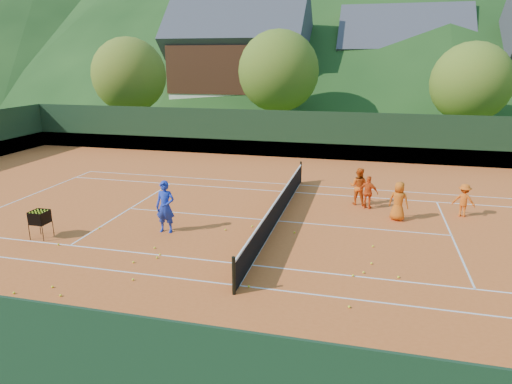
% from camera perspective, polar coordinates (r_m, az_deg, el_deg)
% --- Properties ---
extents(ground, '(400.00, 400.00, 0.00)m').
position_cam_1_polar(ground, '(17.98, 2.70, -3.69)').
color(ground, '#305119').
rests_on(ground, ground).
extents(clay_court, '(40.00, 24.00, 0.02)m').
position_cam_1_polar(clay_court, '(17.97, 2.71, -3.66)').
color(clay_court, '#C95720').
rests_on(clay_court, ground).
extents(coach, '(0.72, 0.48, 1.93)m').
position_cam_1_polar(coach, '(16.86, -11.27, -1.83)').
color(coach, '#1C34B7').
rests_on(coach, clay_court).
extents(student_a, '(0.90, 0.77, 1.63)m').
position_cam_1_polar(student_a, '(20.24, 12.69, 0.70)').
color(student_a, orange).
rests_on(student_a, clay_court).
extents(student_b, '(0.89, 0.55, 1.42)m').
position_cam_1_polar(student_b, '(19.79, 13.86, -0.06)').
color(student_b, '#F25415').
rests_on(student_b, clay_court).
extents(student_c, '(0.87, 0.69, 1.56)m').
position_cam_1_polar(student_c, '(18.67, 17.38, -1.09)').
color(student_c, orange).
rests_on(student_c, clay_court).
extents(student_d, '(0.96, 0.70, 1.34)m').
position_cam_1_polar(student_d, '(20.10, 24.54, -0.95)').
color(student_d, orange).
rests_on(student_d, clay_court).
extents(tennis_ball_0, '(0.07, 0.07, 0.07)m').
position_cam_1_polar(tennis_ball_0, '(14.24, -28.01, -11.07)').
color(tennis_ball_0, '#E4F428').
rests_on(tennis_ball_0, clay_court).
extents(tennis_ball_1, '(0.07, 0.07, 0.07)m').
position_cam_1_polar(tennis_ball_1, '(14.10, 13.30, -9.74)').
color(tennis_ball_1, '#E4F428').
rests_on(tennis_ball_1, clay_court).
extents(tennis_ball_2, '(0.07, 0.07, 0.07)m').
position_cam_1_polar(tennis_ball_2, '(17.01, -3.85, -4.71)').
color(tennis_ball_2, '#E4F428').
rests_on(tennis_ball_2, clay_court).
extents(tennis_ball_3, '(0.07, 0.07, 0.07)m').
position_cam_1_polar(tennis_ball_3, '(12.96, -0.92, -11.72)').
color(tennis_ball_3, '#E4F428').
rests_on(tennis_ball_3, clay_court).
extents(tennis_ball_4, '(0.07, 0.07, 0.07)m').
position_cam_1_polar(tennis_ball_4, '(14.13, -24.10, -10.76)').
color(tennis_ball_4, '#E4F428').
rests_on(tennis_ball_4, clay_court).
extents(tennis_ball_5, '(0.07, 0.07, 0.07)m').
position_cam_1_polar(tennis_ball_5, '(15.77, -12.56, -6.82)').
color(tennis_ball_5, '#E4F428').
rests_on(tennis_ball_5, clay_court).
extents(tennis_ball_6, '(0.07, 0.07, 0.07)m').
position_cam_1_polar(tennis_ball_6, '(16.01, 14.41, -6.59)').
color(tennis_ball_6, '#E4F428').
rests_on(tennis_ball_6, clay_court).
extents(tennis_ball_7, '(0.07, 0.07, 0.07)m').
position_cam_1_polar(tennis_ball_7, '(16.75, 4.82, -5.07)').
color(tennis_ball_7, '#E4F428').
rests_on(tennis_ball_7, clay_court).
extents(tennis_ball_8, '(0.07, 0.07, 0.07)m').
position_cam_1_polar(tennis_ball_8, '(14.08, 17.39, -10.11)').
color(tennis_ball_8, '#E4F428').
rests_on(tennis_ball_8, clay_court).
extents(tennis_ball_10, '(0.07, 0.07, 0.07)m').
position_cam_1_polar(tennis_ball_10, '(13.79, -15.12, -10.51)').
color(tennis_ball_10, '#E4F428').
rests_on(tennis_ball_10, clay_court).
extents(tennis_ball_11, '(0.07, 0.07, 0.07)m').
position_cam_1_polar(tennis_ball_11, '(15.22, -11.92, -7.65)').
color(tennis_ball_11, '#E4F428').
rests_on(tennis_ball_11, clay_court).
extents(tennis_ball_12, '(0.07, 0.07, 0.07)m').
position_cam_1_polar(tennis_ball_12, '(11.24, -15.25, -17.15)').
color(tennis_ball_12, '#E4F428').
rests_on(tennis_ball_12, clay_court).
extents(tennis_ball_13, '(0.07, 0.07, 0.07)m').
position_cam_1_polar(tennis_ball_13, '(13.84, 12.03, -10.18)').
color(tennis_ball_13, '#E4F428').
rests_on(tennis_ball_13, clay_court).
extents(tennis_ball_14, '(0.07, 0.07, 0.07)m').
position_cam_1_polar(tennis_ball_14, '(10.90, -16.41, -18.43)').
color(tennis_ball_14, '#E4F428').
rests_on(tennis_ball_14, clay_court).
extents(tennis_ball_15, '(0.07, 0.07, 0.07)m').
position_cam_1_polar(tennis_ball_15, '(14.88, -15.07, -8.46)').
color(tennis_ball_15, '#E4F428').
rests_on(tennis_ball_15, clay_court).
extents(tennis_ball_16, '(0.07, 0.07, 0.07)m').
position_cam_1_polar(tennis_ball_16, '(10.37, 0.04, -19.64)').
color(tennis_ball_16, '#E4F428').
rests_on(tennis_ball_16, clay_court).
extents(tennis_ball_17, '(0.07, 0.07, 0.07)m').
position_cam_1_polar(tennis_ball_17, '(15.02, -12.28, -8.00)').
color(tennis_ball_17, '#E4F428').
rests_on(tennis_ball_17, clay_court).
extents(tennis_ball_18, '(0.07, 0.07, 0.07)m').
position_cam_1_polar(tennis_ball_18, '(17.29, -0.48, -4.31)').
color(tennis_ball_18, '#E4F428').
rests_on(tennis_ball_18, clay_court).
extents(tennis_ball_19, '(0.07, 0.07, 0.07)m').
position_cam_1_polar(tennis_ball_19, '(17.05, -23.47, -6.03)').
color(tennis_ball_19, '#E4F428').
rests_on(tennis_ball_19, clay_court).
extents(tennis_ball_20, '(0.07, 0.07, 0.07)m').
position_cam_1_polar(tennis_ball_20, '(14.74, 14.23, -8.64)').
color(tennis_ball_20, '#E4F428').
rests_on(tennis_ball_20, clay_court).
extents(tennis_ball_21, '(0.07, 0.07, 0.07)m').
position_cam_1_polar(tennis_ball_21, '(13.57, -23.24, -11.79)').
color(tennis_ball_21, '#E4F428').
rests_on(tennis_ball_21, clay_court).
extents(tennis_ball_22, '(0.07, 0.07, 0.07)m').
position_cam_1_polar(tennis_ball_22, '(12.24, 11.57, -13.88)').
color(tennis_ball_22, '#E4F428').
rests_on(tennis_ball_22, clay_court).
extents(tennis_ball_23, '(0.07, 0.07, 0.07)m').
position_cam_1_polar(tennis_ball_23, '(18.08, -19.04, -4.31)').
color(tennis_ball_23, '#E4F428').
rests_on(tennis_ball_23, clay_court).
extents(court_lines, '(23.83, 11.03, 0.00)m').
position_cam_1_polar(court_lines, '(17.97, 2.71, -3.62)').
color(court_lines, white).
rests_on(court_lines, clay_court).
extents(tennis_net, '(0.10, 12.07, 1.10)m').
position_cam_1_polar(tennis_net, '(17.80, 2.73, -2.12)').
color(tennis_net, black).
rests_on(tennis_net, clay_court).
extents(perimeter_fence, '(40.40, 24.24, 3.00)m').
position_cam_1_polar(perimeter_fence, '(17.58, 2.76, 0.19)').
color(perimeter_fence, black).
rests_on(perimeter_fence, clay_court).
extents(ball_hopper, '(0.57, 0.57, 1.00)m').
position_cam_1_polar(ball_hopper, '(17.78, -25.42, -2.93)').
color(ball_hopper, black).
rests_on(ball_hopper, clay_court).
extents(chalet_left, '(13.80, 9.93, 12.92)m').
position_cam_1_polar(chalet_left, '(48.43, -2.00, 15.72)').
color(chalet_left, beige).
rests_on(chalet_left, ground).
extents(chalet_mid, '(12.65, 8.82, 11.45)m').
position_cam_1_polar(chalet_mid, '(50.67, 17.62, 14.28)').
color(chalet_mid, beige).
rests_on(chalet_mid, ground).
extents(tree_a, '(6.00, 6.00, 7.88)m').
position_cam_1_polar(tree_a, '(39.59, -15.61, 13.89)').
color(tree_a, '#3F2919').
rests_on(tree_a, ground).
extents(tree_b, '(6.40, 6.40, 8.40)m').
position_cam_1_polar(tree_b, '(37.30, 2.84, 14.84)').
color(tree_b, '#3E2818').
rests_on(tree_b, ground).
extents(tree_c, '(5.60, 5.60, 7.35)m').
position_cam_1_polar(tree_c, '(36.25, 25.29, 12.27)').
color(tree_c, '#3C2618').
rests_on(tree_c, ground).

